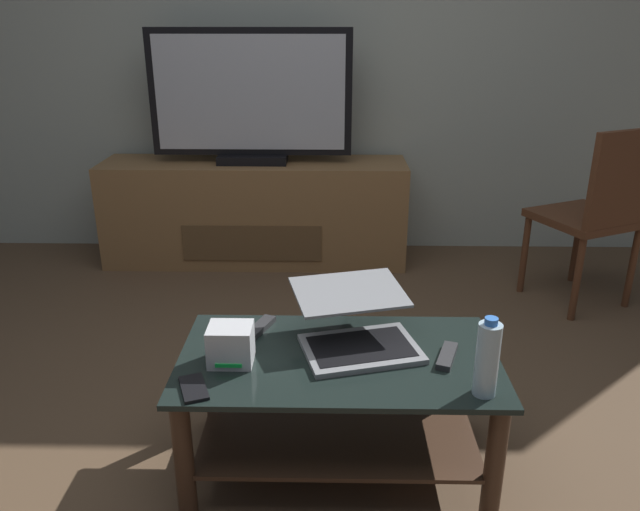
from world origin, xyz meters
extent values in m
plane|color=brown|center=(0.00, 0.00, 0.00)|extent=(7.68, 7.68, 0.00)
cube|color=#A8B2A8|center=(0.00, 2.25, 1.40)|extent=(6.40, 0.12, 2.80)
cube|color=black|center=(0.12, -0.01, 0.42)|extent=(1.02, 0.57, 0.02)
cube|color=#472D1E|center=(0.12, -0.01, 0.15)|extent=(0.90, 0.50, 0.01)
cylinder|color=#472D1E|center=(-0.35, -0.24, 0.21)|extent=(0.06, 0.06, 0.41)
cylinder|color=#472D1E|center=(0.58, -0.24, 0.21)|extent=(0.06, 0.06, 0.41)
cylinder|color=#472D1E|center=(-0.35, 0.22, 0.21)|extent=(0.06, 0.06, 0.41)
cylinder|color=#472D1E|center=(0.58, 0.22, 0.21)|extent=(0.06, 0.06, 0.41)
cube|color=olive|center=(-0.38, 1.93, 0.31)|extent=(1.84, 0.44, 0.63)
cube|color=brown|center=(-0.38, 1.70, 0.19)|extent=(0.83, 0.01, 0.22)
cube|color=black|center=(-0.38, 1.91, 0.65)|extent=(0.41, 0.20, 0.05)
cube|color=black|center=(-0.38, 1.91, 1.03)|extent=(1.17, 0.04, 0.71)
cube|color=#B2B7C1|center=(-0.38, 1.88, 1.03)|extent=(1.09, 0.01, 0.64)
cube|color=#59331E|center=(1.41, 1.37, 0.46)|extent=(0.59, 0.59, 0.04)
cube|color=#59331E|center=(1.49, 1.19, 0.71)|extent=(0.39, 0.21, 0.49)
cylinder|color=#59331E|center=(1.50, 1.62, 0.22)|extent=(0.04, 0.04, 0.44)
cylinder|color=#59331E|center=(1.15, 1.46, 0.22)|extent=(0.04, 0.04, 0.44)
cylinder|color=#59331E|center=(1.66, 1.28, 0.22)|extent=(0.04, 0.04, 0.44)
cylinder|color=#59331E|center=(1.32, 1.12, 0.22)|extent=(0.04, 0.04, 0.44)
cube|color=gray|center=(0.19, 0.02, 0.44)|extent=(0.42, 0.35, 0.02)
cube|color=black|center=(0.19, 0.02, 0.45)|extent=(0.36, 0.28, 0.00)
cube|color=gray|center=(0.15, 0.16, 0.58)|extent=(0.42, 0.35, 0.04)
cube|color=teal|center=(0.15, 0.16, 0.58)|extent=(0.38, 0.31, 0.03)
cube|color=silver|center=(-0.22, -0.05, 0.49)|extent=(0.14, 0.12, 0.12)
cube|color=#19D84C|center=(-0.22, -0.11, 0.45)|extent=(0.08, 0.00, 0.01)
cylinder|color=silver|center=(0.53, -0.21, 0.54)|extent=(0.07, 0.07, 0.22)
cylinder|color=blue|center=(0.53, -0.21, 0.67)|extent=(0.04, 0.04, 0.02)
cube|color=black|center=(-0.31, -0.21, 0.44)|extent=(0.12, 0.16, 0.01)
cube|color=#2D2D30|center=(-0.16, 0.16, 0.44)|extent=(0.10, 0.16, 0.02)
cube|color=#2D2D30|center=(0.46, -0.02, 0.44)|extent=(0.09, 0.17, 0.02)
camera|label=1|loc=(0.09, -1.74, 1.45)|focal=34.82mm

